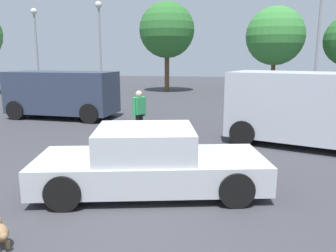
% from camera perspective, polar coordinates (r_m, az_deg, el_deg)
% --- Properties ---
extents(ground_plane, '(80.00, 80.00, 0.00)m').
position_cam_1_polar(ground_plane, '(6.68, -6.35, -11.31)').
color(ground_plane, '#38383D').
extents(sedan_foreground, '(4.66, 2.62, 1.27)m').
position_cam_1_polar(sedan_foreground, '(6.58, -3.22, -6.20)').
color(sedan_foreground, '#B7BABF').
rests_on(sedan_foreground, ground_plane).
extents(van_white, '(5.53, 3.62, 2.16)m').
position_cam_1_polar(van_white, '(10.62, 24.55, 2.88)').
color(van_white, '#B2B7C1').
rests_on(van_white, ground_plane).
extents(suv_dark, '(4.71, 2.29, 1.99)m').
position_cam_1_polar(suv_dark, '(15.16, -17.61, 5.41)').
color(suv_dark, '#2D384C').
rests_on(suv_dark, ground_plane).
extents(pedestrian, '(0.39, 0.52, 1.55)m').
position_cam_1_polar(pedestrian, '(10.90, -4.94, 2.73)').
color(pedestrian, black).
rests_on(pedestrian, ground_plane).
extents(light_post_near, '(0.44, 0.44, 5.94)m').
position_cam_1_polar(light_post_near, '(26.23, -21.62, 14.11)').
color(light_post_near, gray).
rests_on(light_post_near, ground_plane).
extents(light_post_mid, '(0.44, 0.44, 6.12)m').
position_cam_1_polar(light_post_mid, '(23.17, -11.58, 15.36)').
color(light_post_mid, gray).
rests_on(light_post_mid, ground_plane).
extents(light_post_far, '(0.44, 0.44, 7.41)m').
position_cam_1_polar(light_post_far, '(21.35, 24.52, 16.92)').
color(light_post_far, gray).
rests_on(light_post_far, ground_plane).
extents(tree_back_center, '(4.09, 4.09, 6.61)m').
position_cam_1_polar(tree_back_center, '(25.77, -0.19, 16.01)').
color(tree_back_center, brown).
rests_on(tree_back_center, ground_plane).
extents(tree_back_right, '(4.30, 4.30, 6.29)m').
position_cam_1_polar(tree_back_right, '(26.95, 17.80, 14.38)').
color(tree_back_right, brown).
rests_on(tree_back_right, ground_plane).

